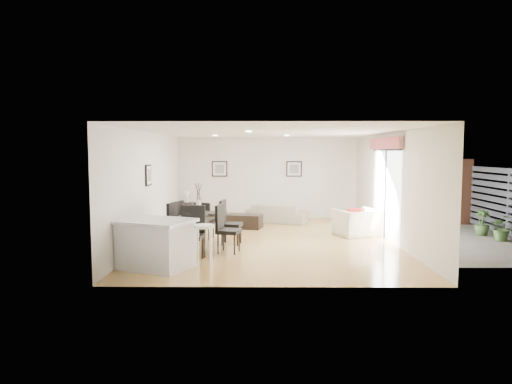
{
  "coord_description": "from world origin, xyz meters",
  "views": [
    {
      "loc": [
        -0.24,
        -11.32,
        2.21
      ],
      "look_at": [
        -0.34,
        0.4,
        1.18
      ],
      "focal_mm": 32.0,
      "sensor_mm": 36.0,
      "label": 1
    }
  ],
  "objects_px": {
    "dining_chair_enear": "(225,226)",
    "kitchen_island": "(156,244)",
    "armchair": "(358,223)",
    "bar_stool": "(204,231)",
    "dining_chair_wfar": "(175,220)",
    "dining_chair_efar": "(228,220)",
    "side_table": "(187,211)",
    "dining_chair_foot": "(204,219)",
    "dining_chair_wnear": "(167,225)",
    "coffee_table": "(244,221)",
    "dining_table": "(199,219)",
    "sofa": "(277,214)",
    "dining_chair_head": "(192,230)"
  },
  "relations": [
    {
      "from": "dining_chair_head",
      "to": "dining_table",
      "type": "bearing_deg",
      "value": 97.19
    },
    {
      "from": "dining_table",
      "to": "dining_chair_efar",
      "type": "height_order",
      "value": "dining_chair_efar"
    },
    {
      "from": "dining_chair_wfar",
      "to": "dining_chair_efar",
      "type": "relative_size",
      "value": 0.99
    },
    {
      "from": "dining_chair_foot",
      "to": "coffee_table",
      "type": "distance_m",
      "value": 1.96
    },
    {
      "from": "dining_table",
      "to": "dining_chair_efar",
      "type": "bearing_deg",
      "value": 47.24
    },
    {
      "from": "side_table",
      "to": "dining_chair_foot",
      "type": "bearing_deg",
      "value": -74.31
    },
    {
      "from": "armchair",
      "to": "side_table",
      "type": "bearing_deg",
      "value": -52.81
    },
    {
      "from": "dining_chair_efar",
      "to": "dining_table",
      "type": "bearing_deg",
      "value": 135.83
    },
    {
      "from": "dining_chair_enear",
      "to": "dining_chair_efar",
      "type": "relative_size",
      "value": 0.99
    },
    {
      "from": "dining_chair_efar",
      "to": "bar_stool",
      "type": "relative_size",
      "value": 1.27
    },
    {
      "from": "dining_chair_efar",
      "to": "kitchen_island",
      "type": "distance_m",
      "value": 2.56
    },
    {
      "from": "bar_stool",
      "to": "dining_chair_efar",
      "type": "bearing_deg",
      "value": 82.67
    },
    {
      "from": "sofa",
      "to": "dining_chair_foot",
      "type": "height_order",
      "value": "dining_chair_foot"
    },
    {
      "from": "dining_chair_foot",
      "to": "dining_chair_efar",
      "type": "bearing_deg",
      "value": 149.7
    },
    {
      "from": "bar_stool",
      "to": "dining_chair_wnear",
      "type": "bearing_deg",
      "value": 126.29
    },
    {
      "from": "sofa",
      "to": "side_table",
      "type": "height_order",
      "value": "same"
    },
    {
      "from": "dining_chair_enear",
      "to": "dining_table",
      "type": "bearing_deg",
      "value": 69.2
    },
    {
      "from": "armchair",
      "to": "dining_chair_enear",
      "type": "height_order",
      "value": "dining_chair_enear"
    },
    {
      "from": "armchair",
      "to": "dining_chair_foot",
      "type": "xyz_separation_m",
      "value": [
        -4.01,
        -0.48,
        0.18
      ]
    },
    {
      "from": "dining_chair_wfar",
      "to": "dining_chair_enear",
      "type": "distance_m",
      "value": 1.53
    },
    {
      "from": "dining_chair_wfar",
      "to": "bar_stool",
      "type": "distance_m",
      "value": 2.43
    },
    {
      "from": "dining_chair_wnear",
      "to": "bar_stool",
      "type": "relative_size",
      "value": 1.33
    },
    {
      "from": "dining_chair_wfar",
      "to": "bar_stool",
      "type": "relative_size",
      "value": 1.26
    },
    {
      "from": "dining_chair_head",
      "to": "bar_stool",
      "type": "height_order",
      "value": "dining_chair_head"
    },
    {
      "from": "dining_chair_wnear",
      "to": "dining_chair_efar",
      "type": "height_order",
      "value": "dining_chair_wnear"
    },
    {
      "from": "sofa",
      "to": "side_table",
      "type": "distance_m",
      "value": 3.03
    },
    {
      "from": "dining_table",
      "to": "dining_chair_wnear",
      "type": "distance_m",
      "value": 0.79
    },
    {
      "from": "dining_chair_enear",
      "to": "side_table",
      "type": "xyz_separation_m",
      "value": [
        -1.64,
        5.06,
        -0.32
      ]
    },
    {
      "from": "dining_chair_head",
      "to": "coffee_table",
      "type": "distance_m",
      "value": 4.04
    },
    {
      "from": "armchair",
      "to": "dining_chair_foot",
      "type": "height_order",
      "value": "dining_chair_foot"
    },
    {
      "from": "dining_chair_wfar",
      "to": "dining_chair_efar",
      "type": "height_order",
      "value": "dining_chair_efar"
    },
    {
      "from": "dining_chair_efar",
      "to": "kitchen_island",
      "type": "xyz_separation_m",
      "value": [
        -1.21,
        -2.26,
        -0.12
      ]
    },
    {
      "from": "dining_chair_enear",
      "to": "side_table",
      "type": "relative_size",
      "value": 1.92
    },
    {
      "from": "dining_table",
      "to": "dining_chair_foot",
      "type": "distance_m",
      "value": 1.14
    },
    {
      "from": "kitchen_island",
      "to": "dining_chair_foot",
      "type": "bearing_deg",
      "value": 101.86
    },
    {
      "from": "armchair",
      "to": "bar_stool",
      "type": "bearing_deg",
      "value": 21.35
    },
    {
      "from": "dining_chair_head",
      "to": "dining_chair_foot",
      "type": "height_order",
      "value": "dining_chair_head"
    },
    {
      "from": "sofa",
      "to": "dining_chair_wfar",
      "type": "bearing_deg",
      "value": 74.07
    },
    {
      "from": "dining_chair_wnear",
      "to": "coffee_table",
      "type": "relative_size",
      "value": 1.1
    },
    {
      "from": "dining_chair_wnear",
      "to": "bar_stool",
      "type": "bearing_deg",
      "value": 47.42
    },
    {
      "from": "dining_chair_enear",
      "to": "kitchen_island",
      "type": "xyz_separation_m",
      "value": [
        -1.21,
        -1.36,
        -0.12
      ]
    },
    {
      "from": "dining_chair_head",
      "to": "coffee_table",
      "type": "bearing_deg",
      "value": 83.15
    },
    {
      "from": "sofa",
      "to": "dining_table",
      "type": "xyz_separation_m",
      "value": [
        -1.94,
        -3.93,
        0.4
      ]
    },
    {
      "from": "armchair",
      "to": "coffee_table",
      "type": "bearing_deg",
      "value": -42.98
    },
    {
      "from": "sofa",
      "to": "dining_table",
      "type": "bearing_deg",
      "value": 84.12
    },
    {
      "from": "coffee_table",
      "to": "dining_chair_wnear",
      "type": "bearing_deg",
      "value": -101.91
    },
    {
      "from": "armchair",
      "to": "dining_chair_wfar",
      "type": "height_order",
      "value": "dining_chair_wfar"
    },
    {
      "from": "dining_chair_wnear",
      "to": "kitchen_island",
      "type": "height_order",
      "value": "dining_chair_wnear"
    },
    {
      "from": "dining_chair_efar",
      "to": "dining_chair_foot",
      "type": "relative_size",
      "value": 1.13
    },
    {
      "from": "dining_chair_head",
      "to": "sofa",
      "type": "bearing_deg",
      "value": 75.63
    }
  ]
}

